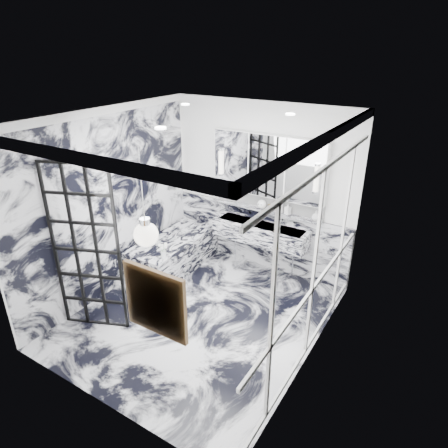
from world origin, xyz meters
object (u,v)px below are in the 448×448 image
Objects in this scene: crittall_door at (86,250)px; bathtub at (174,253)px; trough_sink at (261,233)px; mirror_cabinet at (268,166)px.

crittall_door is 1.40× the size of bathtub.
bathtub is (-1.33, -0.66, -0.45)m from trough_sink.
crittall_door is 1.44× the size of trough_sink.
mirror_cabinet is (1.28, 2.61, 0.66)m from crittall_door.
trough_sink is (1.28, 2.44, -0.43)m from crittall_door.
mirror_cabinet is at bearing 32.06° from bathtub.
crittall_door is at bearing -116.20° from mirror_cabinet.
bathtub is at bearing -147.94° from mirror_cabinet.
trough_sink is at bearing -90.00° from mirror_cabinet.
trough_sink is 1.10m from mirror_cabinet.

